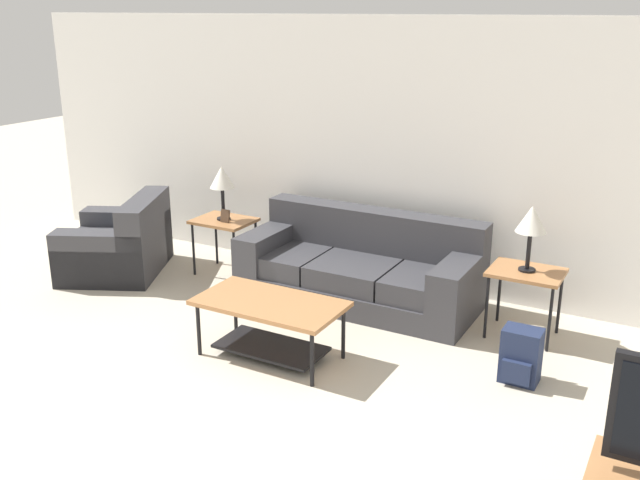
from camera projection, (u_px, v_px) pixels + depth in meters
name	position (u px, v px, depth m)	size (l,w,h in m)	color
wall_back	(394.00, 154.00, 6.91)	(9.00, 0.06, 2.60)	white
couch	(360.00, 271.00, 6.73)	(2.23, 0.94, 0.82)	#38383D
armchair	(119.00, 245.00, 7.46)	(1.31, 1.39, 0.80)	#38383D
coffee_table	(270.00, 316.00, 5.60)	(1.16, 0.62, 0.48)	#A87042
side_table_left	(224.00, 225.00, 7.33)	(0.60, 0.47, 0.59)	#A87042
side_table_right	(526.00, 277.00, 5.91)	(0.60, 0.47, 0.59)	#A87042
table_lamp_left	(222.00, 179.00, 7.18)	(0.25, 0.25, 0.56)	black
table_lamp_right	(531.00, 221.00, 5.76)	(0.25, 0.25, 0.56)	black
backpack	(521.00, 356.00, 5.26)	(0.28, 0.28, 0.42)	#1E2847
picture_frame	(225.00, 216.00, 7.20)	(0.10, 0.04, 0.13)	#4C3828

